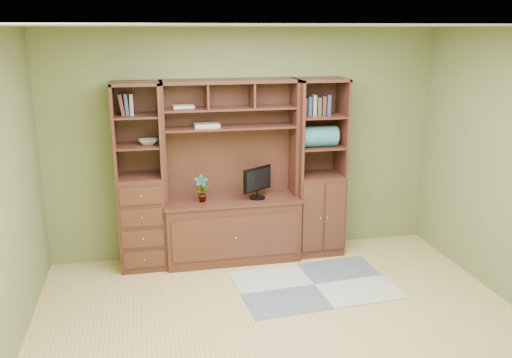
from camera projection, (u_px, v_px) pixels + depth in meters
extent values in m
cube|color=#D7B671|center=(290.00, 337.00, 4.69)|extent=(4.60, 4.10, 0.04)
cube|color=white|center=(296.00, 26.00, 3.99)|extent=(4.60, 4.10, 0.04)
cube|color=olive|center=(245.00, 144.00, 6.22)|extent=(4.50, 0.04, 2.60)
cube|color=olive|center=(412.00, 322.00, 2.45)|extent=(4.50, 0.04, 2.60)
cube|color=#472219|center=(232.00, 174.00, 6.00)|extent=(1.54, 0.53, 2.05)
cube|color=#472219|center=(140.00, 178.00, 5.84)|extent=(0.50, 0.45, 2.05)
cube|color=#472219|center=(319.00, 168.00, 6.25)|extent=(0.55, 0.45, 2.05)
cube|color=#939898|center=(314.00, 285.00, 5.64)|extent=(1.66, 1.17, 0.01)
cube|color=black|center=(257.00, 177.00, 6.04)|extent=(0.44, 0.38, 0.50)
imported|color=#B2613C|center=(202.00, 189.00, 5.94)|extent=(0.16, 0.11, 0.31)
cube|color=#BCAEA0|center=(207.00, 125.00, 5.89)|extent=(0.27, 0.20, 0.04)
imported|color=beige|center=(148.00, 142.00, 5.76)|extent=(0.20, 0.20, 0.05)
cube|color=#2E7179|center=(319.00, 137.00, 6.09)|extent=(0.39, 0.23, 0.23)
cube|color=brown|center=(321.00, 135.00, 6.23)|extent=(0.38, 0.21, 0.21)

